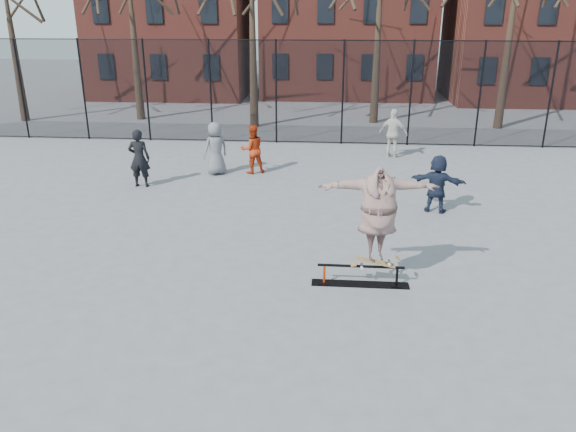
# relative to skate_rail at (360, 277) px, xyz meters

# --- Properties ---
(ground) EXTENTS (100.00, 100.00, 0.00)m
(ground) POSITION_rel_skate_rail_xyz_m (-1.51, -0.81, -0.16)
(ground) COLOR slate
(skate_rail) EXTENTS (1.90, 0.29, 0.42)m
(skate_rail) POSITION_rel_skate_rail_xyz_m (0.00, 0.00, 0.00)
(skate_rail) COLOR black
(skate_rail) RESTS_ON ground
(skateboard) EXTENTS (0.82, 0.20, 0.10)m
(skateboard) POSITION_rel_skate_rail_xyz_m (0.27, 0.00, 0.30)
(skateboard) COLOR olive
(skateboard) RESTS_ON skate_rail
(skater) EXTENTS (2.30, 0.83, 1.83)m
(skater) POSITION_rel_skate_rail_xyz_m (0.27, 0.00, 1.27)
(skater) COLOR #573B93
(skater) RESTS_ON skateboard
(bystander_grey) EXTENTS (0.98, 0.95, 1.70)m
(bystander_grey) POSITION_rel_skate_rail_xyz_m (-4.39, 7.48, 0.69)
(bystander_grey) COLOR slate
(bystander_grey) RESTS_ON ground
(bystander_black) EXTENTS (0.65, 0.44, 1.75)m
(bystander_black) POSITION_rel_skate_rail_xyz_m (-6.39, 5.96, 0.71)
(bystander_black) COLOR black
(bystander_black) RESTS_ON ground
(bystander_red) EXTENTS (0.95, 0.87, 1.59)m
(bystander_red) POSITION_rel_skate_rail_xyz_m (-3.23, 7.71, 0.63)
(bystander_red) COLOR #AF2E0F
(bystander_red) RESTS_ON ground
(bystander_white) EXTENTS (1.11, 0.76, 1.75)m
(bystander_white) POSITION_rel_skate_rail_xyz_m (1.51, 10.16, 0.71)
(bystander_white) COLOR beige
(bystander_white) RESTS_ON ground
(bystander_navy) EXTENTS (1.51, 0.87, 1.55)m
(bystander_navy) POSITION_rel_skate_rail_xyz_m (2.13, 4.40, 0.61)
(bystander_navy) COLOR #1C2438
(bystander_navy) RESTS_ON ground
(fence) EXTENTS (34.03, 0.07, 4.00)m
(fence) POSITION_rel_skate_rail_xyz_m (-1.53, 12.19, 1.89)
(fence) COLOR black
(fence) RESTS_ON ground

